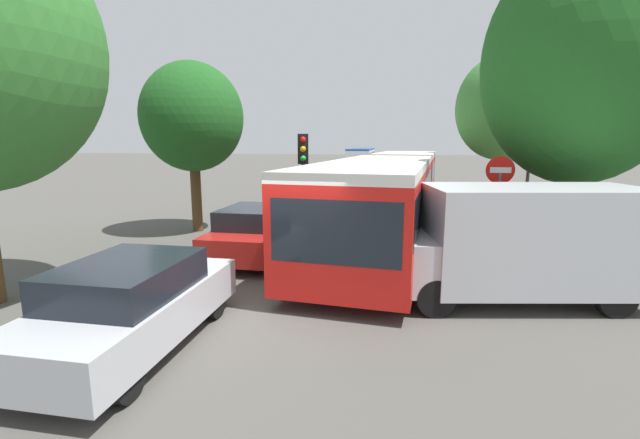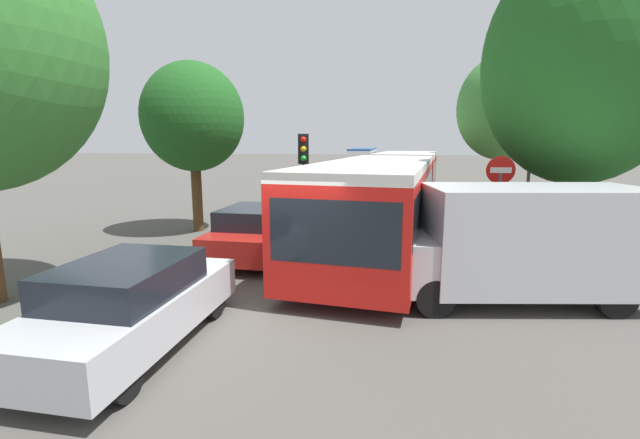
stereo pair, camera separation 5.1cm
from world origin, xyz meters
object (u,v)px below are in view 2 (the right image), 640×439
queued_car_red (256,232)px  queued_car_green (348,171)px  traffic_light (304,164)px  queued_car_tan (304,200)px  no_entry_sign (499,194)px  queued_car_navy (334,178)px  tree_right_near (584,70)px  articulated_bus (393,187)px  tree_right_mid (503,108)px  white_van (520,241)px  tree_left_mid (194,120)px  direction_sign_post (530,161)px  queued_car_silver (131,304)px  city_bus_rear (363,157)px  queued_car_white (325,187)px

queued_car_red → queued_car_green: queued_car_green is taller
queued_car_red → traffic_light: traffic_light is taller
queued_car_tan → no_entry_sign: no_entry_sign is taller
queued_car_navy → queued_car_red: bearing=-178.1°
tree_right_near → traffic_light: bearing=176.6°
articulated_bus → queued_car_navy: (-4.11, 13.13, -0.84)m
queued_car_red → tree_right_mid: bearing=-38.0°
queued_car_tan → queued_car_red: bearing=-179.8°
queued_car_red → traffic_light: size_ratio=1.20×
white_van → tree_left_mid: bearing=-39.3°
queued_car_navy → tree_right_mid: 12.24m
white_van → no_entry_sign: 2.61m
articulated_bus → direction_sign_post: size_ratio=4.99×
queued_car_red → no_entry_sign: 6.46m
queued_car_tan → tree_left_mid: 5.37m
direction_sign_post → traffic_light: bearing=13.9°
queued_car_silver → tree_right_near: (8.56, 6.76, 4.25)m
queued_car_red → queued_car_tan: size_ratio=0.92×
white_van → queued_car_tan: bearing=-63.0°
queued_car_silver → queued_car_green: size_ratio=0.95×
white_van → tree_right_mid: bearing=-110.0°
queued_car_green → tree_left_mid: 21.49m
queued_car_green → direction_sign_post: direction_sign_post is taller
queued_car_navy → traffic_light: traffic_light is taller
queued_car_green → tree_right_near: size_ratio=0.52×
queued_car_silver → queued_car_navy: (-0.29, 23.44, -0.03)m
queued_car_green → tree_right_mid: tree_right_mid is taller
queued_car_tan → queued_car_green: queued_car_tan is taller
articulated_bus → tree_left_mid: size_ratio=3.06×
queued_car_navy → tree_left_mid: tree_left_mid is taller
city_bus_rear → queued_car_tan: size_ratio=2.50×
queued_car_red → tree_right_near: bearing=-80.6°
white_van → tree_right_mid: 13.67m
direction_sign_post → tree_left_mid: bearing=2.4°
queued_car_green → queued_car_silver: bearing=-179.5°
queued_car_navy → queued_car_green: queued_car_green is taller
city_bus_rear → queued_car_silver: (0.04, -44.63, -0.67)m
queued_car_green → no_entry_sign: bearing=-164.2°
queued_car_red → direction_sign_post: (7.82, 3.19, 1.85)m
queued_car_silver → city_bus_rear: bearing=0.6°
queued_car_navy → tree_right_mid: bearing=-128.1°
queued_car_red → queued_car_tan: 6.05m
queued_car_green → white_van: bearing=-165.8°
queued_car_tan → tree_right_mid: tree_right_mid is taller
articulated_bus → queued_car_silver: (-3.82, -10.30, -0.81)m
queued_car_silver → queued_car_tan: size_ratio=0.92×
no_entry_sign → queued_car_green: bearing=-164.7°
queued_car_white → queued_car_tan: bearing=-178.3°
city_bus_rear → direction_sign_post: (8.03, -35.99, 1.19)m
queued_car_navy → tree_left_mid: 15.47m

